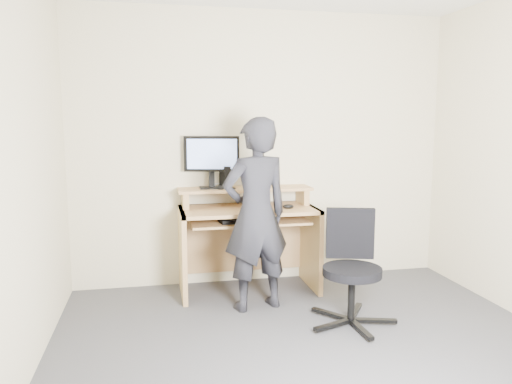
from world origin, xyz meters
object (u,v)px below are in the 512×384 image
object	(u,v)px
desk	(247,229)
office_chair	(351,263)
monitor	(212,157)
person	(256,215)

from	to	relation	value
desk	office_chair	bearing A→B (deg)	-55.61
monitor	person	size ratio (longest dim) A/B	0.31
monitor	office_chair	distance (m)	1.55
desk	monitor	size ratio (longest dim) A/B	2.48
office_chair	monitor	bearing A→B (deg)	148.72
desk	person	size ratio (longest dim) A/B	0.78
desk	person	xyz separation A→B (m)	(-0.02, -0.50, 0.22)
desk	office_chair	distance (m)	1.11
desk	person	distance (m)	0.55
monitor	desk	bearing A→B (deg)	-1.80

